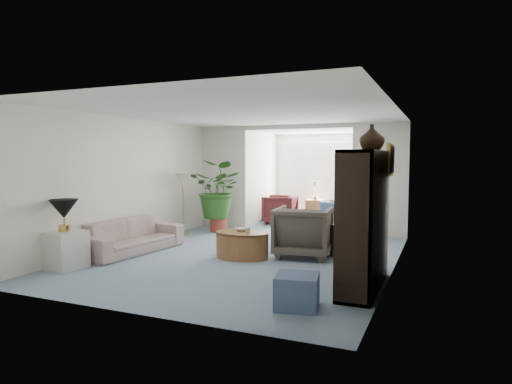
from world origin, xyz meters
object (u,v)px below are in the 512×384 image
at_px(floor_lamp, 183,179).
at_px(coffee_cup, 248,231).
at_px(coffee_table, 242,245).
at_px(ottoman, 297,291).
at_px(table_lamp, 64,209).
at_px(entertainment_cabinet, 364,220).
at_px(plant_pot, 219,225).
at_px(sunroom_chair_maroon, 280,209).
at_px(sunroom_table, 315,211).
at_px(sofa, 131,236).
at_px(wingback_chair, 303,232).
at_px(side_table_dark, 347,241).
at_px(cabinet_urn, 372,138).
at_px(framed_picture, 391,160).
at_px(coffee_bowl, 242,229).
at_px(end_table, 65,250).
at_px(sunroom_chair_blue, 336,214).

bearing_deg(floor_lamp, coffee_cup, -35.43).
relative_size(coffee_table, ottoman, 1.97).
bearing_deg(table_lamp, coffee_table, 37.29).
relative_size(entertainment_cabinet, plant_pot, 4.56).
bearing_deg(sunroom_chair_maroon, sunroom_table, 129.56).
xyz_separation_m(sofa, plant_pot, (0.40, 2.66, -0.14)).
bearing_deg(wingback_chair, table_lamp, 28.69).
height_order(wingback_chair, entertainment_cabinet, entertainment_cabinet).
distance_m(coffee_table, sunroom_table, 4.82).
distance_m(sunroom_chair_maroon, sunroom_table, 1.06).
distance_m(table_lamp, plant_pot, 4.13).
height_order(table_lamp, side_table_dark, table_lamp).
relative_size(plant_pot, sunroom_table, 0.67).
bearing_deg(coffee_cup, sunroom_chair_maroon, 102.51).
bearing_deg(side_table_dark, table_lamp, -146.93).
xyz_separation_m(ottoman, sunroom_table, (-1.68, 6.89, 0.10)).
bearing_deg(side_table_dark, cabinet_urn, -65.78).
height_order(framed_picture, sunroom_table, framed_picture).
relative_size(cabinet_urn, ottoman, 0.77).
relative_size(table_lamp, floor_lamp, 1.22).
height_order(sofa, floor_lamp, floor_lamp).
bearing_deg(coffee_bowl, end_table, -140.51).
height_order(cabinet_urn, sunroom_table, cabinet_urn).
bearing_deg(cabinet_urn, wingback_chair, 142.14).
bearing_deg(sofa, plant_pot, -2.70).
bearing_deg(plant_pot, ottoman, -52.79).
bearing_deg(coffee_cup, end_table, -146.07).
bearing_deg(ottoman, plant_pot, 127.21).
xyz_separation_m(end_table, side_table_dark, (3.90, 2.54, -0.01)).
relative_size(floor_lamp, sunroom_chair_blue, 0.49).
bearing_deg(side_table_dark, floor_lamp, 169.25).
bearing_deg(wingback_chair, ottoman, 99.07).
relative_size(ottoman, sunroom_chair_blue, 0.65).
relative_size(side_table_dark, plant_pot, 1.40).
xyz_separation_m(side_table_dark, plant_pot, (-3.30, 1.47, -0.12)).
height_order(sofa, cabinet_urn, cabinet_urn).
height_order(coffee_bowl, sunroom_table, sunroom_table).
height_order(floor_lamp, coffee_cup, floor_lamp).
distance_m(sofa, coffee_cup, 2.24).
distance_m(plant_pot, sunroom_chair_maroon, 2.00).
height_order(table_lamp, cabinet_urn, cabinet_urn).
relative_size(floor_lamp, sunroom_table, 0.61).
bearing_deg(sunroom_chair_blue, coffee_cup, 166.70).
height_order(end_table, cabinet_urn, cabinet_urn).
distance_m(cabinet_urn, sunroom_chair_blue, 5.07).
xyz_separation_m(coffee_table, coffee_bowl, (-0.05, 0.10, 0.25)).
bearing_deg(framed_picture, sunroom_chair_blue, 112.69).
height_order(wingback_chair, ottoman, wingback_chair).
xyz_separation_m(end_table, cabinet_urn, (4.49, 1.24, 1.72)).
relative_size(entertainment_cabinet, ottoman, 3.77).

